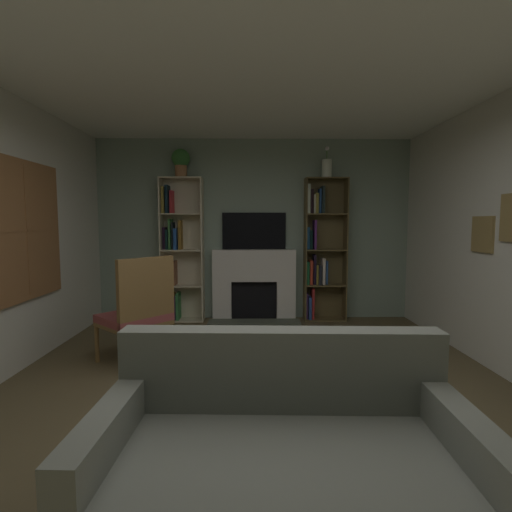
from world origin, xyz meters
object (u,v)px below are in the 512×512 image
potted_plant (181,161)px  couch (284,471)px  fireplace (254,283)px  bookshelf_right (320,250)px  armchair (139,310)px  coffee_table (274,396)px  bookshelf_left (178,254)px  tv (254,231)px  vase_with_flowers (327,167)px

potted_plant → couch: (1.17, -3.99, -2.08)m
fireplace → bookshelf_right: bookshelf_right is taller
couch → armchair: 2.61m
bookshelf_right → coffee_table: 3.49m
bookshelf_left → potted_plant: bearing=-27.3°
bookshelf_right → potted_plant: bearing=-178.5°
tv → coffee_table: (0.10, -3.36, -1.04)m
bookshelf_right → vase_with_flowers: size_ratio=4.69×
tv → couch: (0.10, -4.11, -1.06)m
tv → couch: 4.24m
bookshelf_right → potted_plant: 2.46m
bookshelf_right → potted_plant: potted_plant is taller
armchair → bookshelf_left: bearing=87.4°
fireplace → potted_plant: bearing=-177.2°
tv → bookshelf_left: bearing=-176.0°
bookshelf_left → bookshelf_right: same height
bookshelf_right → coffee_table: bearing=-105.4°
coffee_table → bookshelf_right: bearing=74.6°
bookshelf_left → bookshelf_right: bearing=0.3°
fireplace → couch: 4.05m
vase_with_flowers → armchair: size_ratio=0.40×
bookshelf_right → armchair: (-2.23, -1.81, -0.50)m
tv → vase_with_flowers: 1.43m
potted_plant → tv: bearing=6.4°
bookshelf_left → couch: (1.25, -4.03, -0.72)m
tv → bookshelf_right: (1.00, -0.07, -0.29)m
bookshelf_left → couch: size_ratio=1.18×
fireplace → tv: size_ratio=1.41×
potted_plant → fireplace: bearing=2.8°
vase_with_flowers → coffee_table: size_ratio=0.46×
fireplace → armchair: (-1.23, -1.81, 0.01)m
vase_with_flowers → couch: 4.57m
tv → potted_plant: size_ratio=2.33×
vase_with_flowers → fireplace: bearing=177.3°
fireplace → tv: 0.80m
potted_plant → bookshelf_left: bearing=152.7°
tv → bookshelf_left: size_ratio=0.45×
vase_with_flowers → armchair: 3.37m
tv → bookshelf_right: bearing=-3.8°
potted_plant → vase_with_flowers: (2.15, 0.00, -0.08)m
bookshelf_left → bookshelf_right: (2.15, 0.01, 0.05)m
bookshelf_left → armchair: 1.85m
coffee_table → fireplace: bearing=91.7°
armchair → vase_with_flowers: bearing=37.3°
fireplace → bookshelf_left: size_ratio=0.63×
armchair → bookshelf_right: bearing=39.0°
potted_plant → vase_with_flowers: size_ratio=0.91×
couch → bookshelf_left: bearing=107.2°
couch → vase_with_flowers: bearing=76.3°
couch → armchair: armchair is taller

